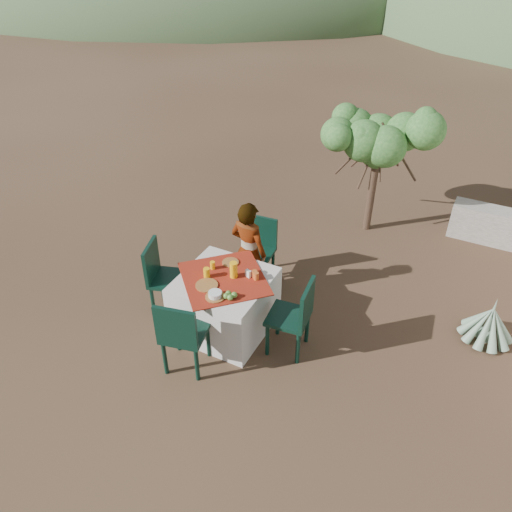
{
  "coord_description": "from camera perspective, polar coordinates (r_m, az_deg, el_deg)",
  "views": [
    {
      "loc": [
        2.68,
        -4.04,
        4.32
      ],
      "look_at": [
        0.46,
        0.24,
        0.89
      ],
      "focal_mm": 35.0,
      "sensor_mm": 36.0,
      "label": 1
    }
  ],
  "objects": [
    {
      "name": "jar_right",
      "position": [
        5.77,
        -0.15,
        -2.07
      ],
      "size": [
        0.06,
        0.06,
        0.1
      ],
      "primitive_type": "cylinder",
      "color": "#C85B23",
      "rests_on": "table"
    },
    {
      "name": "chair_far",
      "position": [
        6.76,
        0.36,
        1.06
      ],
      "size": [
        0.46,
        0.46,
        0.92
      ],
      "rotation": [
        0.0,
        0.0,
        0.08
      ],
      "color": "black",
      "rests_on": "ground"
    },
    {
      "name": "chair_right",
      "position": [
        5.65,
        4.55,
        -6.72
      ],
      "size": [
        0.5,
        0.5,
        0.98
      ],
      "rotation": [
        0.0,
        0.0,
        4.82
      ],
      "color": "black",
      "rests_on": "ground"
    },
    {
      "name": "white_bowl",
      "position": [
        5.52,
        -4.7,
        -4.38
      ],
      "size": [
        0.15,
        0.15,
        0.06
      ],
      "primitive_type": "cylinder",
      "color": "silver",
      "rests_on": "bowl_plate"
    },
    {
      "name": "juice_pitcher",
      "position": [
        5.76,
        -2.57,
        -1.59
      ],
      "size": [
        0.09,
        0.09,
        0.2
      ],
      "primitive_type": "cylinder",
      "color": "#FEAF10",
      "rests_on": "table"
    },
    {
      "name": "ground",
      "position": [
        6.5,
        -4.62,
        -6.44
      ],
      "size": [
        160.0,
        160.0,
        0.0
      ],
      "primitive_type": "plane",
      "color": "#372219",
      "rests_on": "ground"
    },
    {
      "name": "table",
      "position": [
        6.04,
        -3.56,
        -5.4
      ],
      "size": [
        1.3,
        1.3,
        0.76
      ],
      "color": "beige",
      "rests_on": "ground"
    },
    {
      "name": "napkin_holder",
      "position": [
        5.79,
        -0.89,
        -2.01
      ],
      "size": [
        0.08,
        0.06,
        0.09
      ],
      "primitive_type": "cube",
      "rotation": [
        0.0,
        0.0,
        -0.33
      ],
      "color": "silver",
      "rests_on": "table"
    },
    {
      "name": "plate_far",
      "position": [
        6.03,
        -2.94,
        -0.73
      ],
      "size": [
        0.2,
        0.2,
        0.01
      ],
      "primitive_type": "cylinder",
      "color": "brown",
      "rests_on": "table"
    },
    {
      "name": "agave",
      "position": [
        6.6,
        25.05,
        -7.03
      ],
      "size": [
        0.64,
        0.64,
        0.68
      ],
      "rotation": [
        0.0,
        0.0,
        0.14
      ],
      "color": "gray",
      "rests_on": "ground"
    },
    {
      "name": "glass_near",
      "position": [
        5.8,
        -5.66,
        -1.91
      ],
      "size": [
        0.07,
        0.07,
        0.12
      ],
      "primitive_type": "cylinder",
      "color": "#FEAF10",
      "rests_on": "table"
    },
    {
      "name": "chair_near",
      "position": [
        5.46,
        -8.49,
        -8.77
      ],
      "size": [
        0.55,
        0.55,
        1.0
      ],
      "rotation": [
        0.0,
        0.0,
        3.36
      ],
      "color": "black",
      "rests_on": "ground"
    },
    {
      "name": "glass_far",
      "position": [
        5.93,
        -4.99,
        -1.06
      ],
      "size": [
        0.06,
        0.06,
        0.1
      ],
      "primitive_type": "cylinder",
      "color": "#FEAF10",
      "rests_on": "table"
    },
    {
      "name": "person",
      "position": [
        6.34,
        -0.86,
        0.54
      ],
      "size": [
        0.54,
        0.39,
        1.4
      ],
      "primitive_type": "imported",
      "rotation": [
        0.0,
        0.0,
        3.03
      ],
      "color": "#8C6651",
      "rests_on": "ground"
    },
    {
      "name": "jar_left",
      "position": [
        5.74,
        0.03,
        -2.31
      ],
      "size": [
        0.06,
        0.06,
        0.09
      ],
      "primitive_type": "cylinder",
      "color": "#C85B23",
      "rests_on": "table"
    },
    {
      "name": "fruit_cluster",
      "position": [
        5.5,
        -3.01,
        -4.53
      ],
      "size": [
        0.14,
        0.13,
        0.07
      ],
      "color": "#558931",
      "rests_on": "table"
    },
    {
      "name": "shrub_tree",
      "position": [
        7.7,
        14.36,
        12.22
      ],
      "size": [
        1.53,
        1.51,
        1.8
      ],
      "color": "#483424",
      "rests_on": "ground"
    },
    {
      "name": "plate_near",
      "position": [
        5.7,
        -5.66,
        -3.34
      ],
      "size": [
        0.26,
        0.26,
        0.01
      ],
      "primitive_type": "cylinder",
      "color": "brown",
      "rests_on": "table"
    },
    {
      "name": "bowl_plate",
      "position": [
        5.54,
        -4.68,
        -4.65
      ],
      "size": [
        0.22,
        0.22,
        0.01
      ],
      "primitive_type": "cylinder",
      "color": "brown",
      "rests_on": "table"
    },
    {
      "name": "chair_left",
      "position": [
        6.31,
        -10.66,
        -2.11
      ],
      "size": [
        0.57,
        0.57,
        0.98
      ],
      "rotation": [
        0.0,
        0.0,
        1.89
      ],
      "color": "black",
      "rests_on": "ground"
    }
  ]
}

